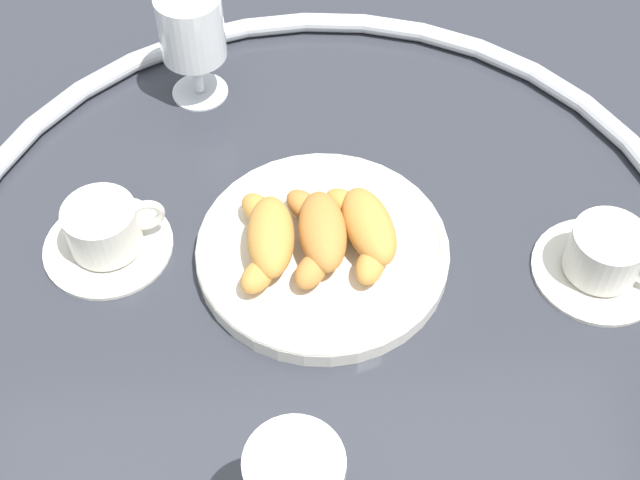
% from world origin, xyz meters
% --- Properties ---
extents(ground_plane, '(2.20, 2.20, 0.00)m').
position_xyz_m(ground_plane, '(0.00, 0.00, 0.00)').
color(ground_plane, '#2D3038').
extents(table_chrome_rim, '(0.80, 0.80, 0.02)m').
position_xyz_m(table_chrome_rim, '(0.00, 0.00, 0.01)').
color(table_chrome_rim, silver).
rests_on(table_chrome_rim, ground_plane).
extents(pastry_plate, '(0.26, 0.26, 0.02)m').
position_xyz_m(pastry_plate, '(0.02, 0.00, 0.01)').
color(pastry_plate, silver).
rests_on(pastry_plate, ground_plane).
extents(croissant_large, '(0.13, 0.08, 0.04)m').
position_xyz_m(croissant_large, '(0.02, -0.04, 0.04)').
color(croissant_large, '#CC893D').
rests_on(croissant_large, pastry_plate).
extents(croissant_small, '(0.14, 0.07, 0.04)m').
position_xyz_m(croissant_small, '(0.02, 0.01, 0.04)').
color(croissant_small, '#BC7A38').
rests_on(croissant_small, pastry_plate).
extents(croissant_extra, '(0.14, 0.06, 0.04)m').
position_xyz_m(croissant_extra, '(0.01, 0.06, 0.04)').
color(croissant_extra, '#CC893D').
rests_on(croissant_extra, pastry_plate).
extents(coffee_cup_near, '(0.14, 0.14, 0.06)m').
position_xyz_m(coffee_cup_near, '(0.04, 0.22, 0.03)').
color(coffee_cup_near, silver).
rests_on(coffee_cup_near, ground_plane).
extents(coffee_cup_far, '(0.14, 0.14, 0.06)m').
position_xyz_m(coffee_cup_far, '(-0.02, -0.28, 0.03)').
color(coffee_cup_far, silver).
rests_on(coffee_cup_far, ground_plane).
extents(juice_glass_left, '(0.08, 0.08, 0.14)m').
position_xyz_m(juice_glass_left, '(0.28, 0.13, 0.09)').
color(juice_glass_left, white).
rests_on(juice_glass_left, ground_plane).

